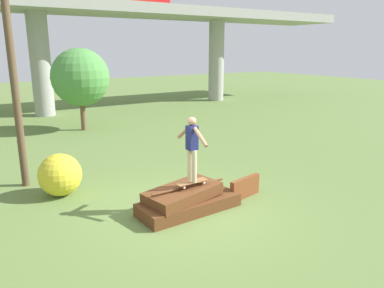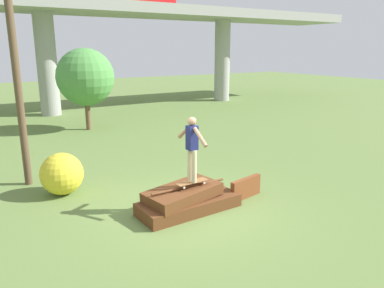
# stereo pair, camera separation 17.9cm
# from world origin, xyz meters

# --- Properties ---
(ground_plane) EXTENTS (80.00, 80.00, 0.00)m
(ground_plane) POSITION_xyz_m (0.00, 0.00, 0.00)
(ground_plane) COLOR olive
(scrap_pile) EXTENTS (2.48, 1.25, 0.63)m
(scrap_pile) POSITION_xyz_m (-0.05, 0.03, 0.27)
(scrap_pile) COLOR #5B3319
(scrap_pile) RESTS_ON ground_plane
(scrap_plank_loose) EXTENTS (1.06, 0.34, 0.53)m
(scrap_plank_loose) POSITION_xyz_m (1.65, -0.08, 0.26)
(scrap_plank_loose) COLOR brown
(scrap_plank_loose) RESTS_ON ground_plane
(skateboard) EXTENTS (0.81, 0.26, 0.09)m
(skateboard) POSITION_xyz_m (0.08, -0.01, 0.71)
(skateboard) COLOR brown
(skateboard) RESTS_ON scrap_pile
(skater) EXTENTS (0.23, 1.13, 1.53)m
(skater) POSITION_xyz_m (0.08, -0.01, 1.60)
(skater) COLOR #C6B78E
(skater) RESTS_ON skateboard
(highway_overpass) EXTENTS (44.00, 4.46, 6.30)m
(highway_overpass) POSITION_xyz_m (0.00, 15.46, 5.53)
(highway_overpass) COLOR #9E9E99
(highway_overpass) RESTS_ON ground_plane
(utility_pole) EXTENTS (1.30, 0.20, 6.50)m
(utility_pole) POSITION_xyz_m (-2.95, 3.91, 3.37)
(utility_pole) COLOR brown
(utility_pole) RESTS_ON ground_plane
(tree_behind_left) EXTENTS (2.63, 2.63, 3.77)m
(tree_behind_left) POSITION_xyz_m (0.67, 10.35, 2.45)
(tree_behind_left) COLOR brown
(tree_behind_left) RESTS_ON ground_plane
(bush_yellow_flowering) EXTENTS (1.11, 1.11, 1.11)m
(bush_yellow_flowering) POSITION_xyz_m (-2.29, 2.64, 0.56)
(bush_yellow_flowering) COLOR gold
(bush_yellow_flowering) RESTS_ON ground_plane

